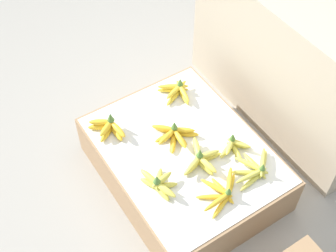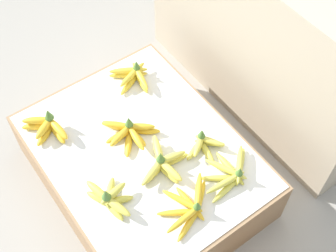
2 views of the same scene
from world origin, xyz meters
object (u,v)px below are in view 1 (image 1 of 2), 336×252
object	(u,v)px
banana_bunch_back_midright	(234,146)
banana_bunch_middle_midleft	(174,134)
banana_bunch_back_left	(177,91)
banana_bunch_front_left	(108,127)
banana_bunch_back_right	(255,169)
banana_bunch_front_midright	(159,183)
banana_bunch_middle_midright	(201,159)
banana_bunch_middle_right	(222,193)

from	to	relation	value
banana_bunch_back_midright	banana_bunch_middle_midleft	bearing A→B (deg)	-136.45
banana_bunch_back_left	banana_bunch_back_midright	xyz separation A→B (m)	(0.44, 0.03, -0.00)
banana_bunch_front_left	banana_bunch_back_right	xyz separation A→B (m)	(0.57, 0.44, -0.01)
banana_bunch_front_left	banana_bunch_back_left	size ratio (longest dim) A/B	1.00
banana_bunch_back_left	banana_bunch_front_left	bearing A→B (deg)	-86.01
banana_bunch_front_midright	banana_bunch_middle_midright	xyz separation A→B (m)	(-0.01, 0.23, 0.00)
banana_bunch_back_right	banana_bunch_back_left	bearing A→B (deg)	-177.39
banana_bunch_middle_midleft	banana_bunch_back_midright	world-z (taller)	banana_bunch_middle_midleft
banana_bunch_front_midright	banana_bunch_middle_midleft	size ratio (longest dim) A/B	0.92
banana_bunch_back_left	banana_bunch_back_right	world-z (taller)	banana_bunch_back_left
banana_bunch_back_left	banana_bunch_back_midright	distance (m)	0.44
banana_bunch_middle_midleft	banana_bunch_middle_right	world-z (taller)	banana_bunch_middle_midleft
banana_bunch_back_midright	banana_bunch_back_left	bearing A→B (deg)	-176.71
banana_bunch_front_midright	banana_bunch_back_right	distance (m)	0.44
banana_bunch_front_left	banana_bunch_middle_right	bearing A→B (deg)	22.59
banana_bunch_middle_right	banana_bunch_back_right	bearing A→B (deg)	95.02
banana_bunch_front_midright	banana_bunch_middle_right	world-z (taller)	banana_bunch_front_midright
banana_bunch_back_midright	banana_bunch_front_midright	bearing A→B (deg)	-92.13
banana_bunch_front_midright	banana_bunch_middle_midleft	distance (m)	0.28
banana_bunch_middle_midright	banana_bunch_middle_right	size ratio (longest dim) A/B	0.93
banana_bunch_middle_midleft	banana_bunch_back_left	size ratio (longest dim) A/B	1.20
banana_bunch_middle_right	banana_bunch_back_left	distance (m)	0.64
banana_bunch_front_left	banana_bunch_back_midright	xyz separation A→B (m)	(0.41, 0.44, -0.01)
banana_bunch_front_left	banana_bunch_middle_midright	size ratio (longest dim) A/B	0.84
banana_bunch_front_midright	banana_bunch_back_left	xyz separation A→B (m)	(-0.43, 0.38, -0.00)
banana_bunch_front_left	banana_bunch_middle_midright	bearing A→B (deg)	34.43
banana_bunch_middle_midright	banana_bunch_back_left	size ratio (longest dim) A/B	1.18
banana_bunch_back_midright	banana_bunch_middle_right	bearing A→B (deg)	-49.25
banana_bunch_front_left	banana_bunch_back_right	world-z (taller)	banana_bunch_front_left
banana_bunch_front_left	banana_bunch_middle_midleft	bearing A→B (deg)	50.16
banana_bunch_middle_midleft	banana_bunch_middle_midright	xyz separation A→B (m)	(0.19, 0.03, 0.00)
banana_bunch_back_midright	banana_bunch_back_right	world-z (taller)	banana_bunch_back_midright
banana_bunch_middle_right	banana_bunch_back_right	world-z (taller)	same
banana_bunch_front_left	banana_bunch_middle_midright	world-z (taller)	banana_bunch_front_left
banana_bunch_back_midright	banana_bunch_back_right	distance (m)	0.15
banana_bunch_middle_midleft	banana_bunch_back_left	bearing A→B (deg)	142.90
banana_bunch_back_midright	banana_bunch_back_right	xyz separation A→B (m)	(0.15, 0.00, -0.00)
banana_bunch_back_left	banana_bunch_back_right	size ratio (longest dim) A/B	0.76
banana_bunch_middle_midright	banana_bunch_middle_right	world-z (taller)	banana_bunch_middle_midright
banana_bunch_back_left	banana_bunch_back_right	distance (m)	0.60
banana_bunch_front_left	banana_bunch_middle_right	size ratio (longest dim) A/B	0.78
banana_bunch_middle_midleft	banana_bunch_front_midright	bearing A→B (deg)	-46.52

